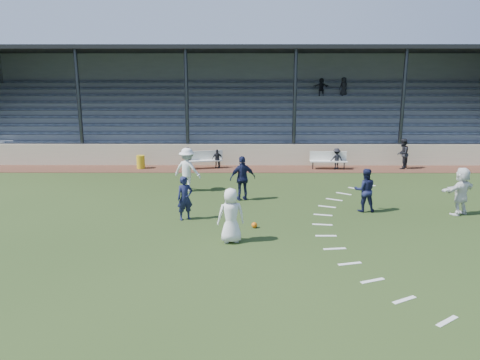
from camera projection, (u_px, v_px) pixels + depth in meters
name	position (u px, v px, depth m)	size (l,w,h in m)	color
ground	(240.00, 236.00, 15.44)	(90.00, 90.00, 0.00)	#253917
cinder_track	(241.00, 169.00, 25.65)	(34.00, 2.00, 0.02)	#4F2B1F
retaining_wall	(241.00, 155.00, 26.53)	(34.00, 0.18, 1.20)	beige
bench_left	(205.00, 158.00, 25.70)	(2.04, 0.89, 0.95)	silver
bench_right	(328.00, 159.00, 25.53)	(2.02, 0.53, 0.95)	silver
trash_bin	(141.00, 162.00, 25.67)	(0.45, 0.45, 0.72)	gold
football	(254.00, 225.00, 16.20)	(0.20, 0.20, 0.20)	#DA620C
player_white_lead	(231.00, 215.00, 14.71)	(0.86, 0.56, 1.76)	white
player_navy_lead	(185.00, 198.00, 16.93)	(0.59, 0.39, 1.61)	#15193A
player_navy_mid	(365.00, 190.00, 17.90)	(0.82, 0.64, 1.69)	#15193A
player_white_wing	(187.00, 170.00, 20.87)	(1.26, 0.73, 1.96)	white
player_navy_wing	(243.00, 178.00, 19.45)	(1.09, 0.46, 1.86)	#15193A
player_white_back	(461.00, 191.00, 17.50)	(1.69, 0.54, 1.82)	white
official	(403.00, 154.00, 25.50)	(0.80, 0.63, 1.66)	black
sub_left_near	(188.00, 158.00, 25.55)	(0.44, 0.29, 1.19)	black
sub_left_far	(217.00, 159.00, 25.66)	(0.61, 0.25, 1.04)	black
sub_right	(336.00, 159.00, 25.43)	(0.74, 0.43, 1.15)	black
grandstand	(241.00, 118.00, 30.74)	(34.60, 9.00, 6.61)	gray
penalty_arc	(364.00, 236.00, 15.42)	(3.89, 14.63, 0.01)	white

